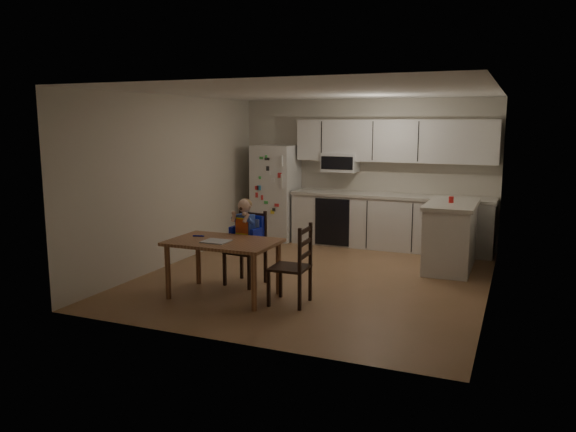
{
  "coord_description": "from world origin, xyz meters",
  "views": [
    {
      "loc": [
        2.54,
        -7.05,
        2.12
      ],
      "look_at": [
        -0.15,
        -0.64,
        0.94
      ],
      "focal_mm": 35.0,
      "sensor_mm": 36.0,
      "label": 1
    }
  ],
  "objects_px": {
    "refrigerator": "(276,193)",
    "red_cup": "(451,200)",
    "dining_table": "(223,248)",
    "chair_booster": "(247,232)",
    "chair_side": "(297,260)",
    "kitchen_island": "(450,236)"
  },
  "relations": [
    {
      "from": "dining_table",
      "to": "refrigerator",
      "type": "bearing_deg",
      "value": 103.41
    },
    {
      "from": "kitchen_island",
      "to": "red_cup",
      "type": "relative_size",
      "value": 14.85
    },
    {
      "from": "refrigerator",
      "to": "kitchen_island",
      "type": "relative_size",
      "value": 1.29
    },
    {
      "from": "dining_table",
      "to": "chair_side",
      "type": "xyz_separation_m",
      "value": [
        0.94,
        0.05,
        -0.07
      ]
    },
    {
      "from": "refrigerator",
      "to": "red_cup",
      "type": "relative_size",
      "value": 19.21
    },
    {
      "from": "kitchen_island",
      "to": "dining_table",
      "type": "height_order",
      "value": "kitchen_island"
    },
    {
      "from": "red_cup",
      "to": "refrigerator",
      "type": "bearing_deg",
      "value": 163.17
    },
    {
      "from": "kitchen_island",
      "to": "chair_booster",
      "type": "xyz_separation_m",
      "value": [
        -2.38,
        -1.81,
        0.2
      ]
    },
    {
      "from": "refrigerator",
      "to": "chair_booster",
      "type": "bearing_deg",
      "value": -73.63
    },
    {
      "from": "refrigerator",
      "to": "chair_booster",
      "type": "height_order",
      "value": "refrigerator"
    },
    {
      "from": "dining_table",
      "to": "chair_side",
      "type": "distance_m",
      "value": 0.95
    },
    {
      "from": "refrigerator",
      "to": "chair_side",
      "type": "height_order",
      "value": "refrigerator"
    },
    {
      "from": "refrigerator",
      "to": "red_cup",
      "type": "height_order",
      "value": "refrigerator"
    },
    {
      "from": "dining_table",
      "to": "chair_booster",
      "type": "height_order",
      "value": "chair_booster"
    },
    {
      "from": "refrigerator",
      "to": "chair_side",
      "type": "xyz_separation_m",
      "value": [
        1.75,
        -3.33,
        -0.31
      ]
    },
    {
      "from": "red_cup",
      "to": "chair_side",
      "type": "bearing_deg",
      "value": -120.97
    },
    {
      "from": "red_cup",
      "to": "chair_side",
      "type": "distance_m",
      "value": 2.81
    },
    {
      "from": "chair_booster",
      "to": "chair_side",
      "type": "bearing_deg",
      "value": -23.41
    },
    {
      "from": "chair_side",
      "to": "kitchen_island",
      "type": "bearing_deg",
      "value": 146.78
    },
    {
      "from": "chair_side",
      "to": "chair_booster",
      "type": "bearing_deg",
      "value": -123.01
    },
    {
      "from": "kitchen_island",
      "to": "chair_booster",
      "type": "relative_size",
      "value": 1.16
    },
    {
      "from": "dining_table",
      "to": "chair_side",
      "type": "height_order",
      "value": "chair_side"
    }
  ]
}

